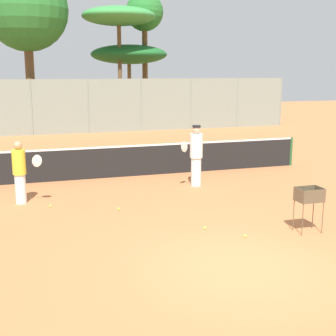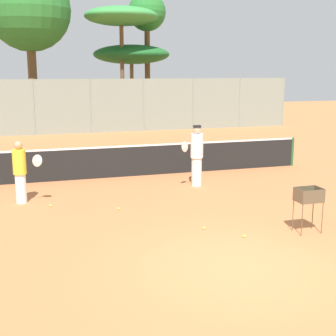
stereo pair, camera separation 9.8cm
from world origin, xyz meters
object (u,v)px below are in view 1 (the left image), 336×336
object	(u,v)px
tennis_net	(137,160)
player_white_outfit	(20,172)
player_red_cap	(196,155)
ball_cart	(309,198)

from	to	relation	value
tennis_net	player_white_outfit	bearing A→B (deg)	-148.62
tennis_net	player_red_cap	size ratio (longest dim) A/B	6.36
tennis_net	player_white_outfit	size ratio (longest dim) A/B	7.09
player_white_outfit	ball_cart	distance (m)	7.47
player_red_cap	tennis_net	bearing A→B (deg)	-82.93
ball_cart	player_red_cap	bearing A→B (deg)	100.56
player_white_outfit	ball_cart	size ratio (longest dim) A/B	1.67
player_red_cap	ball_cart	size ratio (longest dim) A/B	1.87
tennis_net	player_red_cap	xyz separation A→B (m)	(1.41, -1.90, 0.42)
tennis_net	player_red_cap	bearing A→B (deg)	-53.33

